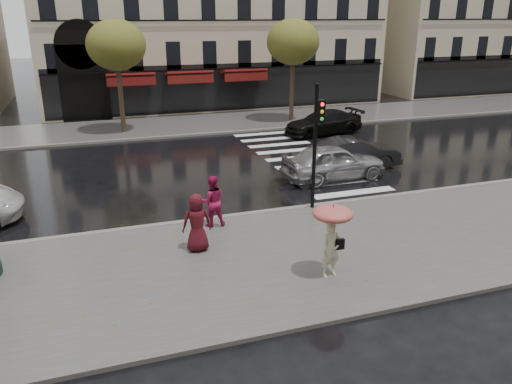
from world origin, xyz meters
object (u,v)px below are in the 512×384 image
object	(u,v)px
woman_umbrella	(332,229)
car_black	(323,123)
woman_red	(212,201)
man_burgundy	(197,223)
car_silver	(334,162)
traffic_light	(317,135)
car_darkgrey	(355,153)

from	to	relation	value
woman_umbrella	car_black	bearing A→B (deg)	64.75
woman_red	man_burgundy	size ratio (longest dim) A/B	0.98
car_silver	car_black	distance (m)	8.79
woman_red	traffic_light	distance (m)	4.35
woman_red	car_silver	size ratio (longest dim) A/B	0.38
car_black	man_burgundy	bearing A→B (deg)	-45.53
car_silver	man_burgundy	bearing A→B (deg)	122.98
woman_red	man_burgundy	distance (m)	1.90
woman_red	traffic_light	size ratio (longest dim) A/B	0.39
car_darkgrey	traffic_light	bearing A→B (deg)	142.88
car_silver	car_black	world-z (taller)	car_silver
woman_umbrella	car_black	size ratio (longest dim) A/B	0.43
woman_umbrella	traffic_light	world-z (taller)	traffic_light
woman_umbrella	woman_red	bearing A→B (deg)	116.61
man_burgundy	car_silver	bearing A→B (deg)	-140.74
woman_red	man_burgundy	world-z (taller)	man_burgundy
man_burgundy	car_black	bearing A→B (deg)	-125.38
woman_umbrella	traffic_light	distance (m)	5.24
woman_red	man_burgundy	xyz separation A→B (m)	(-0.88, -1.68, 0.02)
traffic_light	car_black	world-z (taller)	traffic_light
traffic_light	car_darkgrey	bearing A→B (deg)	47.05
woman_red	car_darkgrey	bearing A→B (deg)	-145.06
woman_umbrella	man_burgundy	size ratio (longest dim) A/B	1.17
man_burgundy	car_darkgrey	xyz separation A→B (m)	(8.99, 6.55, -0.31)
car_silver	car_black	xyz separation A→B (m)	(3.44, 8.09, -0.08)
traffic_light	car_darkgrey	size ratio (longest dim) A/B	1.06
traffic_light	car_black	distance (m)	12.89
traffic_light	car_silver	world-z (taller)	traffic_light
woman_red	car_darkgrey	distance (m)	9.46
traffic_light	car_silver	bearing A→B (deg)	53.00
woman_umbrella	car_silver	size ratio (longest dim) A/B	0.45
man_burgundy	traffic_light	world-z (taller)	traffic_light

